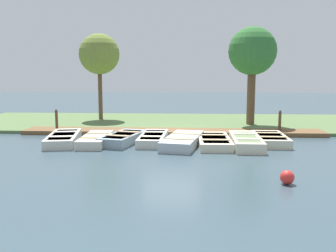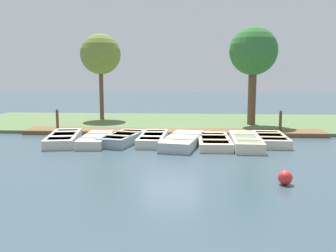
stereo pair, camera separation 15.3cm
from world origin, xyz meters
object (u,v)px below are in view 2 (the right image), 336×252
object	(u,v)px
rowboat_3	(153,138)
park_tree_far_left	(101,55)
rowboat_2	(123,138)
rowboat_5	(214,141)
rowboat_6	(246,141)
mooring_post_far	(280,123)
rowboat_0	(64,138)
rowboat_7	(270,139)
rowboat_1	(96,139)
park_tree_left	(253,53)
rowboat_4	(183,141)
buoy	(285,178)
mooring_post_near	(57,121)

from	to	relation	value
rowboat_3	park_tree_far_left	distance (m)	8.70
rowboat_2	rowboat_5	xyz separation A→B (m)	(0.27, 3.73, -0.04)
rowboat_6	rowboat_3	bearing A→B (deg)	-97.17
rowboat_6	mooring_post_far	distance (m)	3.52
rowboat_0	rowboat_7	world-z (taller)	rowboat_0
rowboat_1	park_tree_left	distance (m)	9.63
rowboat_4	rowboat_5	size ratio (longest dim) A/B	1.14
buoy	rowboat_1	bearing A→B (deg)	-129.41
rowboat_0	rowboat_4	xyz separation A→B (m)	(0.31, 4.97, 0.01)
buoy	rowboat_4	bearing A→B (deg)	-150.96
rowboat_4	buoy	distance (m)	5.81
rowboat_1	park_tree_left	bearing A→B (deg)	124.31
rowboat_4	rowboat_6	xyz separation A→B (m)	(-0.02, 2.50, 0.01)
rowboat_0	rowboat_6	world-z (taller)	rowboat_6
rowboat_1	rowboat_4	world-z (taller)	rowboat_4
buoy	rowboat_6	bearing A→B (deg)	-176.38
rowboat_7	park_tree_far_left	distance (m)	11.62
rowboat_4	park_tree_left	world-z (taller)	park_tree_left
rowboat_5	park_tree_far_left	bearing A→B (deg)	-139.89
rowboat_3	park_tree_left	world-z (taller)	park_tree_left
rowboat_2	park_tree_far_left	size ratio (longest dim) A/B	0.57
rowboat_2	rowboat_0	bearing A→B (deg)	-74.23
rowboat_0	rowboat_4	bearing A→B (deg)	76.02
rowboat_3	park_tree_far_left	world-z (taller)	park_tree_far_left
rowboat_5	mooring_post_far	xyz separation A→B (m)	(-2.76, 3.24, 0.41)
rowboat_3	park_tree_left	xyz separation A→B (m)	(-4.88, 4.79, 3.76)
rowboat_3	rowboat_6	world-z (taller)	rowboat_6
rowboat_0	buoy	world-z (taller)	rowboat_0
rowboat_4	rowboat_7	distance (m)	3.67
rowboat_1	rowboat_4	xyz separation A→B (m)	(0.18, 3.58, 0.02)
mooring_post_far	rowboat_1	bearing A→B (deg)	-71.40
rowboat_2	park_tree_left	world-z (taller)	park_tree_left
rowboat_2	rowboat_1	bearing A→B (deg)	-64.88
rowboat_5	buoy	world-z (taller)	buoy
mooring_post_near	rowboat_3	bearing A→B (deg)	64.80
rowboat_6	buoy	xyz separation A→B (m)	(5.10, 0.32, -0.02)
rowboat_4	park_tree_left	bearing A→B (deg)	157.70
park_tree_far_left	rowboat_2	bearing A→B (deg)	20.40
rowboat_7	buoy	distance (m)	5.83
rowboat_4	rowboat_5	bearing A→B (deg)	106.71
rowboat_4	rowboat_5	xyz separation A→B (m)	(-0.13, 1.25, -0.03)
mooring_post_far	rowboat_5	bearing A→B (deg)	-49.51
rowboat_0	park_tree_far_left	world-z (taller)	park_tree_far_left
buoy	park_tree_left	xyz separation A→B (m)	(-10.55, 0.71, 3.76)
rowboat_6	rowboat_7	bearing A→B (deg)	122.72
rowboat_3	park_tree_left	bearing A→B (deg)	137.09
rowboat_0	mooring_post_near	world-z (taller)	mooring_post_near
rowboat_1	rowboat_3	distance (m)	2.36
rowboat_0	mooring_post_near	distance (m)	2.88
rowboat_2	mooring_post_far	size ratio (longest dim) A/B	2.57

